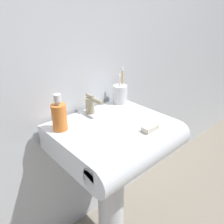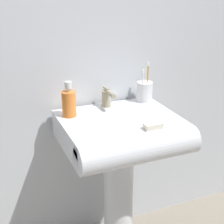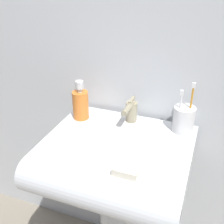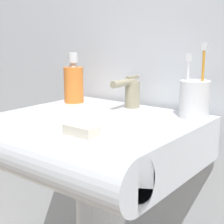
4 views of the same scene
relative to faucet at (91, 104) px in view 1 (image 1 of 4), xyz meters
name	(u,v)px [view 1 (image 1 of 4)]	position (x,y,z in m)	size (l,w,h in m)	color
wall_back	(75,29)	(0.00, 0.11, 0.35)	(5.00, 0.05, 2.40)	silver
sink_pedestal	(111,196)	(0.00, -0.15, -0.51)	(0.15, 0.15, 0.67)	white
sink_basin	(117,138)	(0.00, -0.20, -0.11)	(0.53, 0.48, 0.12)	white
faucet	(91,104)	(0.00, 0.00, 0.00)	(0.05, 0.13, 0.10)	tan
toothbrush_cup	(120,94)	(0.21, 0.01, 0.00)	(0.08, 0.08, 0.20)	white
soap_bottle	(59,116)	(-0.21, -0.04, 0.01)	(0.07, 0.07, 0.17)	orange
bar_soap	(150,128)	(0.08, -0.32, -0.04)	(0.08, 0.04, 0.02)	silver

